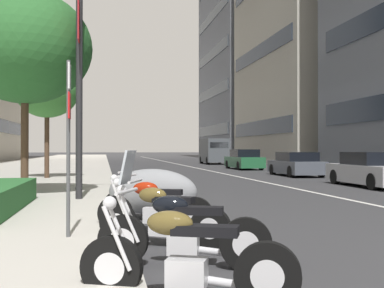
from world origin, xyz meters
TOP-DOWN VIEW (x-y plane):
  - sidewalk_right_plaza at (30.00, 12.04)m, footprint 160.00×10.75m
  - lane_centre_stripe at (35.00, 0.00)m, footprint 110.00×0.16m
  - motorcycle_mid_row at (0.09, 6.32)m, footprint 0.98×2.06m
  - motorcycle_by_sign_pole at (1.49, 6.14)m, footprint 0.90×2.14m
  - motorcycle_under_tarp at (2.92, 6.21)m, footprint 1.18×1.95m
  - motorcycle_second_in_row at (4.16, 6.21)m, footprint 0.89×2.04m
  - motorcycle_far_end_row at (5.64, 6.10)m, footprint 1.46×2.08m
  - car_mid_block_traffic at (12.94, -3.37)m, footprint 4.68×2.01m
  - car_lead_in_lane at (20.55, -3.33)m, footprint 4.37×1.95m
  - car_following_behind at (29.50, -3.01)m, footprint 4.56×1.88m
  - delivery_van_ahead at (41.56, -3.52)m, footprint 5.12×2.24m
  - parking_sign_by_curb at (3.09, 7.62)m, footprint 0.32×0.06m
  - street_lamp_with_banners at (8.82, 7.38)m, footprint 1.26×2.57m
  - street_tree_far_plaza at (10.13, 9.36)m, footprint 3.87×3.87m
  - street_tree_near_plaza_corner at (18.75, 9.71)m, footprint 2.90×2.90m

SIDE VIEW (x-z plane):
  - lane_centre_stripe at x=35.00m, z-range 0.00..0.01m
  - sidewalk_right_plaza at x=30.00m, z-range 0.00..0.15m
  - motorcycle_under_tarp at x=2.92m, z-range -0.13..0.96m
  - motorcycle_mid_row at x=0.09m, z-range -0.13..0.96m
  - motorcycle_second_in_row at x=4.16m, z-range -0.13..0.97m
  - motorcycle_by_sign_pole at x=1.49m, z-range -0.30..1.19m
  - motorcycle_far_end_row at x=5.64m, z-range 0.05..1.12m
  - car_lead_in_lane at x=20.55m, z-range -0.04..1.28m
  - car_mid_block_traffic at x=12.94m, z-range -0.05..1.32m
  - car_following_behind at x=29.50m, z-range -0.06..1.40m
  - delivery_van_ahead at x=41.56m, z-range 0.09..2.56m
  - parking_sign_by_curb at x=3.09m, z-range 0.49..3.20m
  - street_tree_near_plaza_corner at x=18.75m, z-range 1.53..6.80m
  - street_tree_far_plaza at x=10.13m, z-range 1.48..7.43m
  - street_lamp_with_banners at x=8.82m, z-range 0.99..9.11m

